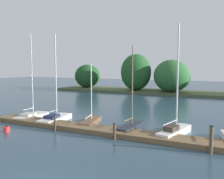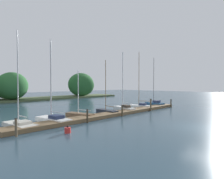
# 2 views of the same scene
# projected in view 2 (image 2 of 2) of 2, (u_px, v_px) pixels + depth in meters

# --- Properties ---
(ground) EXTENTS (160.00, 160.00, 0.00)m
(ground) POSITION_uv_depth(u_px,v_px,m) (199.00, 127.00, 15.47)
(ground) COLOR #2D4756
(dock_pier) EXTENTS (24.75, 1.80, 0.35)m
(dock_pier) POSITION_uv_depth(u_px,v_px,m) (116.00, 113.00, 21.97)
(dock_pier) COLOR brown
(dock_pier) RESTS_ON ground
(far_shore) EXTENTS (52.15, 8.18, 7.33)m
(far_shore) POSITION_uv_depth(u_px,v_px,m) (36.00, 87.00, 43.92)
(far_shore) COLOR #4C5B38
(far_shore) RESTS_ON ground
(sailboat_0) EXTENTS (1.71, 4.08, 8.08)m
(sailboat_0) POSITION_uv_depth(u_px,v_px,m) (19.00, 124.00, 15.48)
(sailboat_0) COLOR silver
(sailboat_0) RESTS_ON ground
(sailboat_1) EXTENTS (1.76, 4.34, 7.81)m
(sailboat_1) POSITION_uv_depth(u_px,v_px,m) (52.00, 118.00, 17.53)
(sailboat_1) COLOR white
(sailboat_1) RESTS_ON ground
(sailboat_2) EXTENTS (1.73, 3.70, 5.16)m
(sailboat_2) POSITION_uv_depth(u_px,v_px,m) (79.00, 115.00, 20.36)
(sailboat_2) COLOR brown
(sailboat_2) RESTS_ON ground
(sailboat_3) EXTENTS (1.18, 3.57, 6.59)m
(sailboat_3) POSITION_uv_depth(u_px,v_px,m) (106.00, 111.00, 22.90)
(sailboat_3) COLOR #232833
(sailboat_3) RESTS_ON ground
(sailboat_4) EXTENTS (1.83, 4.26, 7.96)m
(sailboat_4) POSITION_uv_depth(u_px,v_px,m) (123.00, 107.00, 25.35)
(sailboat_4) COLOR white
(sailboat_4) RESTS_ON ground
(sailboat_5) EXTENTS (1.82, 3.51, 8.46)m
(sailboat_5) POSITION_uv_depth(u_px,v_px,m) (140.00, 106.00, 28.10)
(sailboat_5) COLOR white
(sailboat_5) RESTS_ON ground
(sailboat_6) EXTENTS (1.65, 3.46, 8.00)m
(sailboat_6) POSITION_uv_depth(u_px,v_px,m) (154.00, 104.00, 30.94)
(sailboat_6) COLOR #285684
(sailboat_6) RESTS_ON ground
(mooring_piling_0) EXTENTS (0.20, 0.20, 1.28)m
(mooring_piling_0) POSITION_uv_depth(u_px,v_px,m) (16.00, 127.00, 12.69)
(mooring_piling_0) COLOR brown
(mooring_piling_0) RESTS_ON ground
(mooring_piling_1) EXTENTS (0.19, 0.19, 1.29)m
(mooring_piling_1) POSITION_uv_depth(u_px,v_px,m) (87.00, 116.00, 17.18)
(mooring_piling_1) COLOR #3D3323
(mooring_piling_1) RESTS_ON ground
(mooring_piling_2) EXTENTS (0.21, 0.21, 1.16)m
(mooring_piling_2) POSITION_uv_depth(u_px,v_px,m) (122.00, 111.00, 20.86)
(mooring_piling_2) COLOR #4C3D28
(mooring_piling_2) RESTS_ON ground
(mooring_piling_3) EXTENTS (0.25, 0.25, 1.62)m
(mooring_piling_3) POSITION_uv_depth(u_px,v_px,m) (151.00, 105.00, 25.28)
(mooring_piling_3) COLOR brown
(mooring_piling_3) RESTS_ON ground
(mooring_piling_4) EXTENTS (0.19, 0.19, 1.27)m
(mooring_piling_4) POSITION_uv_depth(u_px,v_px,m) (171.00, 103.00, 29.21)
(mooring_piling_4) COLOR #3D3323
(mooring_piling_4) RESTS_ON ground
(channel_buoy_0) EXTENTS (0.46, 0.46, 0.57)m
(channel_buoy_0) POSITION_uv_depth(u_px,v_px,m) (68.00, 130.00, 13.69)
(channel_buoy_0) COLOR red
(channel_buoy_0) RESTS_ON ground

